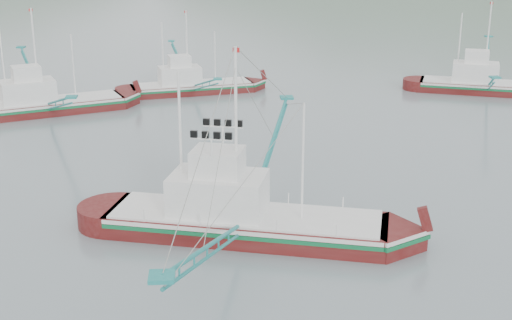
{
  "coord_description": "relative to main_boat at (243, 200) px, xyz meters",
  "views": [
    {
      "loc": [
        -2.95,
        -35.35,
        16.87
      ],
      "look_at": [
        0.0,
        6.0,
        3.2
      ],
      "focal_mm": 50.0,
      "sensor_mm": 36.0,
      "label": 1
    }
  ],
  "objects": [
    {
      "name": "ground",
      "position": [
        1.03,
        -1.94,
        -2.22
      ],
      "size": [
        1200.0,
        1200.0,
        0.0
      ],
      "primitive_type": "plane",
      "color": "slate",
      "rests_on": "ground"
    },
    {
      "name": "bg_boat_left",
      "position": [
        -17.19,
        29.23,
        -0.11
      ],
      "size": [
        14.85,
        25.13,
        10.59
      ],
      "rotation": [
        0.0,
        0.0,
        0.37
      ],
      "color": "#4C0D0C",
      "rests_on": "ground"
    },
    {
      "name": "bg_boat_right",
      "position": [
        27.66,
        34.63,
        -0.2
      ],
      "size": [
        14.41,
        24.44,
        10.25
      ],
      "rotation": [
        0.0,
        0.0,
        -0.35
      ],
      "color": "#4C0D0C",
      "rests_on": "ground"
    },
    {
      "name": "main_boat",
      "position": [
        0.0,
        0.0,
        0.0
      ],
      "size": [
        16.47,
        28.24,
        11.67
      ],
      "rotation": [
        0.0,
        0.0,
        -0.27
      ],
      "color": "#4C0D0C",
      "rests_on": "ground"
    },
    {
      "name": "bg_boat_far",
      "position": [
        -3.53,
        36.79,
        -0.55
      ],
      "size": [
        13.17,
        22.76,
        9.34
      ],
      "rotation": [
        0.0,
        0.0,
        0.22
      ],
      "color": "#4C0D0C",
      "rests_on": "ground"
    }
  ]
}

